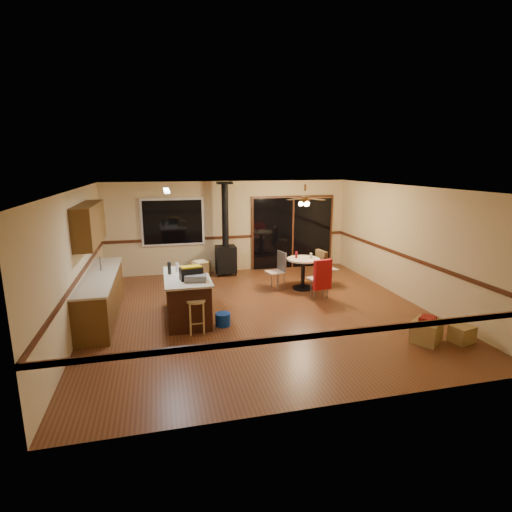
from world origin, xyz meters
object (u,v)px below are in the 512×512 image
object	(u,v)px
blue_bucket	(223,319)
box_corner_b	(462,334)
chair_right	(322,264)
wood_stove	(226,250)
box_corner_a	(426,331)
toolbox_grey	(196,278)
chair_left	(279,266)
kitchen_island	(187,297)
dining_table	(303,268)
bar_stool	(196,316)
box_under_window	(200,269)
toolbox_black	(191,274)
chair_near	(322,275)

from	to	relation	value
blue_bucket	box_corner_b	bearing A→B (deg)	-23.62
chair_right	wood_stove	bearing A→B (deg)	141.81
chair_right	blue_bucket	bearing A→B (deg)	-146.56
box_corner_a	box_corner_b	xyz separation A→B (m)	(0.60, -0.16, -0.04)
wood_stove	toolbox_grey	world-z (taller)	wood_stove
toolbox_grey	chair_left	bearing A→B (deg)	40.49
kitchen_island	chair_left	xyz separation A→B (m)	(2.36, 1.44, 0.14)
wood_stove	chair_left	world-z (taller)	wood_stove
dining_table	bar_stool	bearing A→B (deg)	-143.96
chair_right	chair_left	bearing A→B (deg)	174.87
blue_bucket	kitchen_island	bearing A→B (deg)	139.41
toolbox_grey	box_under_window	size ratio (longest dim) A/B	0.78
kitchen_island	box_under_window	bearing A→B (deg)	79.36
bar_stool	box_under_window	size ratio (longest dim) A/B	1.25
bar_stool	chair_left	size ratio (longest dim) A/B	1.25
box_corner_a	kitchen_island	bearing A→B (deg)	152.06
toolbox_black	dining_table	world-z (taller)	toolbox_black
chair_near	box_corner_a	xyz separation A→B (m)	(0.91, -2.55, -0.40)
blue_bucket	box_under_window	world-z (taller)	box_under_window
chair_right	box_corner_a	size ratio (longest dim) A/B	1.37
dining_table	blue_bucket	bearing A→B (deg)	-141.43
box_under_window	box_corner_a	distance (m)	6.24
box_corner_a	blue_bucket	bearing A→B (deg)	154.87
kitchen_island	bar_stool	xyz separation A→B (m)	(0.10, -0.76, -0.13)
toolbox_grey	blue_bucket	size ratio (longest dim) A/B	1.36
box_corner_b	chair_near	bearing A→B (deg)	119.14
chair_near	dining_table	bearing A→B (deg)	98.48
wood_stove	box_corner_a	distance (m)	5.85
kitchen_island	chair_near	size ratio (longest dim) A/B	2.40
bar_stool	kitchen_island	bearing A→B (deg)	97.81
toolbox_grey	chair_right	bearing A→B (deg)	28.28
chair_near	box_corner_a	world-z (taller)	chair_near
chair_left	chair_right	bearing A→B (deg)	-5.13
wood_stove	chair_right	distance (m)	2.77
bar_stool	blue_bucket	size ratio (longest dim) A/B	2.18
dining_table	chair_left	bearing A→B (deg)	168.25
dining_table	box_under_window	bearing A→B (deg)	143.06
blue_bucket	box_under_window	size ratio (longest dim) A/B	0.57
wood_stove	box_corner_a	world-z (taller)	wood_stove
box_under_window	dining_table	bearing A→B (deg)	-36.94
wood_stove	box_under_window	bearing A→B (deg)	176.02
wood_stove	bar_stool	world-z (taller)	wood_stove
chair_right	box_under_window	distance (m)	3.41
chair_left	box_corner_a	bearing A→B (deg)	-65.31
chair_left	box_under_window	world-z (taller)	chair_left
bar_stool	box_under_window	xyz separation A→B (m)	(0.48, 3.86, -0.12)
toolbox_black	blue_bucket	size ratio (longest dim) A/B	1.44
dining_table	kitchen_island	bearing A→B (deg)	-156.05
toolbox_grey	kitchen_island	bearing A→B (deg)	107.18
wood_stove	box_under_window	xyz separation A→B (m)	(-0.72, 0.05, -0.52)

